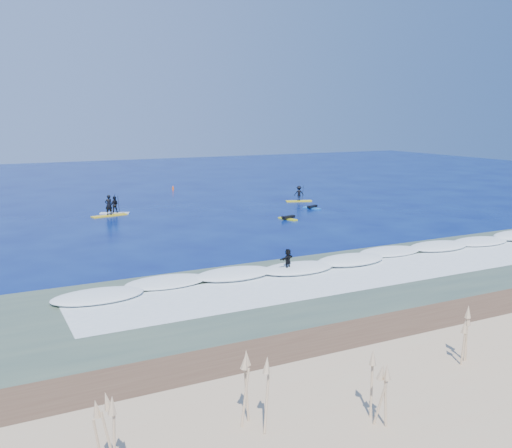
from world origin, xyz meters
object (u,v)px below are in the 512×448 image
sup_paddler_left (109,208)px  marker_buoy (173,188)px  wave_surfer (288,261)px  prone_paddler_far (312,207)px  sup_paddler_center (114,206)px  sup_paddler_right (299,194)px  prone_paddler_near (288,218)px

sup_paddler_left → marker_buoy: sup_paddler_left is taller
sup_paddler_left → wave_surfer: (5.10, -24.62, 0.06)m
wave_surfer → prone_paddler_far: bearing=29.4°
prone_paddler_far → sup_paddler_center: bearing=49.1°
wave_surfer → marker_buoy: bearing=56.3°
sup_paddler_right → prone_paddler_near: bearing=-107.7°
wave_surfer → sup_paddler_left: bearing=76.9°
sup_paddler_right → wave_surfer: 28.90m
prone_paddler_far → marker_buoy: bearing=-1.1°
sup_paddler_center → sup_paddler_right: bearing=20.7°
sup_paddler_right → prone_paddler_near: size_ratio=1.40×
sup_paddler_left → sup_paddler_right: size_ratio=1.17×
sup_paddler_center → wave_surfer: bearing=-56.0°
prone_paddler_far → wave_surfer: wave_surfer is taller
sup_paddler_left → prone_paddler_near: sup_paddler_left is taller
sup_paddler_right → prone_paddler_far: (-1.33, -4.75, -0.64)m
prone_paddler_near → sup_paddler_left: bearing=41.5°
prone_paddler_far → marker_buoy: 21.47m
prone_paddler_near → prone_paddler_far: (5.19, 4.12, -0.00)m
prone_paddler_near → marker_buoy: marker_buoy is taller
wave_surfer → marker_buoy: size_ratio=3.27×
sup_paddler_left → prone_paddler_near: size_ratio=1.64×
sup_paddler_right → prone_paddler_near: (-6.52, -8.88, -0.63)m
sup_paddler_center → marker_buoy: size_ratio=4.73×
sup_paddler_left → marker_buoy: size_ratio=5.76×
sup_paddler_center → prone_paddler_far: (18.51, -6.07, -0.58)m
sup_paddler_right → wave_surfer: (-15.51, -24.39, 0.01)m
sup_paddler_center → marker_buoy: bearing=77.2°
wave_surfer → marker_buoy: wave_surfer is taller
prone_paddler_far → sup_paddler_left: bearing=52.8°
prone_paddler_near → sup_paddler_right: bearing=-51.9°
prone_paddler_far → wave_surfer: 24.23m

